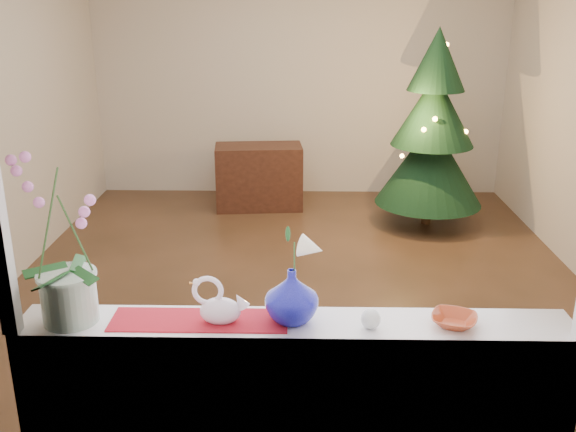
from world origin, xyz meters
name	(u,v)px	position (x,y,z in m)	size (l,w,h in m)	color
ground	(298,282)	(0.00, 0.00, 0.00)	(5.00, 5.00, 0.00)	#362516
wall_back	(300,73)	(0.00, 2.50, 1.35)	(4.50, 0.10, 2.70)	beige
wall_front	(295,231)	(0.00, -2.50, 1.35)	(4.50, 0.10, 2.70)	beige
windowsill	(295,326)	(0.00, -2.37, 0.90)	(2.20, 0.26, 0.04)	white
window_frame	(296,131)	(0.00, -2.47, 1.70)	(2.22, 0.06, 1.60)	white
runner	(199,320)	(-0.38, -2.37, 0.92)	(0.70, 0.20, 0.01)	maroon
orchid_pot	(62,241)	(-0.89, -2.38, 1.26)	(0.23, 0.23, 0.68)	beige
swan	(220,301)	(-0.29, -2.38, 1.01)	(0.22, 0.10, 0.19)	silver
blue_vase	(292,292)	(-0.01, -2.36, 1.05)	(0.24, 0.24, 0.25)	navy
lily	(292,239)	(-0.01, -2.36, 1.27)	(0.14, 0.08, 0.19)	white
paperweight	(371,319)	(0.29, -2.41, 0.96)	(0.08, 0.08, 0.08)	silver
amber_dish	(454,321)	(0.62, -2.39, 0.94)	(0.15, 0.15, 0.04)	#A03A1D
xmas_tree	(432,130)	(1.26, 1.41, 0.94)	(1.03, 1.03, 1.89)	black
side_table	(259,177)	(-0.42, 1.90, 0.34)	(0.90, 0.45, 0.67)	black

